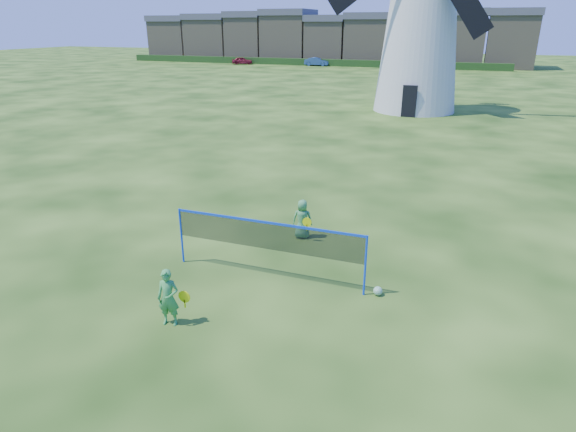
{
  "coord_description": "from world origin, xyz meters",
  "views": [
    {
      "loc": [
        4.25,
        -10.34,
        6.07
      ],
      "look_at": [
        0.2,
        0.5,
        1.5
      ],
      "focal_mm": 30.39,
      "sensor_mm": 36.0,
      "label": 1
    }
  ],
  "objects_px": {
    "player_boy": "(302,219)",
    "car_left": "(242,61)",
    "player_girl": "(168,298)",
    "car_right": "(317,62)",
    "play_ball": "(378,291)",
    "windmill": "(421,22)",
    "badminton_net": "(267,237)"
  },
  "relations": [
    {
      "from": "badminton_net",
      "to": "car_right",
      "type": "distance_m",
      "value": 68.44
    },
    {
      "from": "play_ball",
      "to": "car_left",
      "type": "xyz_separation_m",
      "value": [
        -34.27,
        64.36,
        0.45
      ]
    },
    {
      "from": "player_boy",
      "to": "car_left",
      "type": "xyz_separation_m",
      "value": [
        -31.46,
        61.78,
        -0.04
      ]
    },
    {
      "from": "player_girl",
      "to": "car_right",
      "type": "height_order",
      "value": "player_girl"
    },
    {
      "from": "player_girl",
      "to": "play_ball",
      "type": "bearing_deg",
      "value": 22.01
    },
    {
      "from": "play_ball",
      "to": "windmill",
      "type": "bearing_deg",
      "value": 95.31
    },
    {
      "from": "play_ball",
      "to": "car_left",
      "type": "relative_size",
      "value": 0.07
    },
    {
      "from": "badminton_net",
      "to": "car_left",
      "type": "bearing_deg",
      "value": 116.0
    },
    {
      "from": "windmill",
      "to": "play_ball",
      "type": "bearing_deg",
      "value": -84.69
    },
    {
      "from": "play_ball",
      "to": "car_right",
      "type": "height_order",
      "value": "car_right"
    },
    {
      "from": "car_right",
      "to": "player_girl",
      "type": "bearing_deg",
      "value": -169.58
    },
    {
      "from": "windmill",
      "to": "car_left",
      "type": "bearing_deg",
      "value": 130.81
    },
    {
      "from": "badminton_net",
      "to": "player_girl",
      "type": "height_order",
      "value": "badminton_net"
    },
    {
      "from": "player_girl",
      "to": "car_right",
      "type": "bearing_deg",
      "value": 91.92
    },
    {
      "from": "windmill",
      "to": "player_girl",
      "type": "height_order",
      "value": "windmill"
    },
    {
      "from": "player_boy",
      "to": "car_left",
      "type": "distance_m",
      "value": 69.33
    },
    {
      "from": "player_boy",
      "to": "play_ball",
      "type": "xyz_separation_m",
      "value": [
        2.8,
        -2.59,
        -0.49
      ]
    },
    {
      "from": "play_ball",
      "to": "player_girl",
      "type": "bearing_deg",
      "value": -145.16
    },
    {
      "from": "player_boy",
      "to": "play_ball",
      "type": "height_order",
      "value": "player_boy"
    },
    {
      "from": "player_girl",
      "to": "car_left",
      "type": "relative_size",
      "value": 0.39
    },
    {
      "from": "player_boy",
      "to": "car_right",
      "type": "relative_size",
      "value": 0.32
    },
    {
      "from": "play_ball",
      "to": "car_right",
      "type": "xyz_separation_m",
      "value": [
        -21.99,
        65.59,
        0.52
      ]
    },
    {
      "from": "player_boy",
      "to": "windmill",
      "type": "bearing_deg",
      "value": -102.55
    },
    {
      "from": "player_boy",
      "to": "car_left",
      "type": "bearing_deg",
      "value": -75.04
    },
    {
      "from": "player_girl",
      "to": "player_boy",
      "type": "relative_size",
      "value": 1.07
    },
    {
      "from": "badminton_net",
      "to": "player_boy",
      "type": "height_order",
      "value": "badminton_net"
    },
    {
      "from": "badminton_net",
      "to": "player_girl",
      "type": "bearing_deg",
      "value": -113.51
    },
    {
      "from": "badminton_net",
      "to": "car_right",
      "type": "bearing_deg",
      "value": 106.27
    },
    {
      "from": "windmill",
      "to": "play_ball",
      "type": "relative_size",
      "value": 80.72
    },
    {
      "from": "badminton_net",
      "to": "player_girl",
      "type": "relative_size",
      "value": 3.9
    },
    {
      "from": "badminton_net",
      "to": "car_right",
      "type": "height_order",
      "value": "badminton_net"
    },
    {
      "from": "windmill",
      "to": "play_ball",
      "type": "xyz_separation_m",
      "value": [
        2.57,
        -27.66,
        -6.12
      ]
    }
  ]
}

